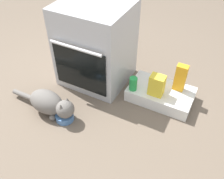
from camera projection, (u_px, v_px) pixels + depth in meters
The scene contains 8 objects.
ground at pixel (68, 106), 2.10m from camera, with size 8.00×8.00×0.00m, color #6B5B4C.
oven at pixel (96, 45), 2.14m from camera, with size 0.57×0.58×0.73m.
pantry_cabinet at pixel (161, 94), 2.12m from camera, with size 0.54×0.33×0.11m, color white.
food_bowl at pixel (65, 116), 1.96m from camera, with size 0.15×0.15×0.09m.
cat at pixel (50, 103), 1.96m from camera, with size 0.65×0.20×0.21m.
juice_carton at pixel (180, 78), 2.01m from camera, with size 0.09×0.06×0.24m, color orange.
soda_can at pixel (133, 84), 2.05m from camera, with size 0.07×0.07×0.12m, color green.
snack_bag at pixel (157, 85), 1.99m from camera, with size 0.12×0.09×0.18m, color yellow.
Camera 1 is at (1.01, -1.13, 1.50)m, focal length 39.54 mm.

